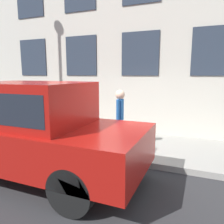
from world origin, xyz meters
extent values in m
plane|color=#2D2D30|center=(0.00, 0.00, 0.00)|extent=(80.00, 80.00, 0.00)
cube|color=#9E9B93|center=(1.28, 0.00, 0.07)|extent=(2.56, 60.00, 0.14)
cube|color=beige|center=(2.71, 0.00, 4.49)|extent=(0.30, 40.00, 8.98)
cube|color=#2D3847|center=(2.54, -2.27, 2.86)|extent=(0.03, 1.29, 1.44)
cube|color=#2D3847|center=(2.54, 0.00, 2.86)|extent=(0.03, 1.29, 1.44)
cube|color=#2D3847|center=(2.54, 2.27, 2.86)|extent=(0.03, 1.29, 1.44)
cube|color=#2D3847|center=(2.54, 4.54, 2.86)|extent=(0.03, 1.29, 1.44)
cylinder|color=#2D7260|center=(0.69, 0.48, 0.16)|extent=(0.32, 0.32, 0.04)
cylinder|color=#2D7260|center=(0.69, 0.48, 0.48)|extent=(0.23, 0.23, 0.67)
sphere|color=#2C5D50|center=(0.69, 0.48, 0.81)|extent=(0.25, 0.25, 0.25)
cylinder|color=black|center=(0.69, 0.48, 0.89)|extent=(0.08, 0.08, 0.10)
cylinder|color=#2D7260|center=(0.69, 0.32, 0.56)|extent=(0.09, 0.10, 0.09)
cylinder|color=#2D7260|center=(0.69, 0.65, 0.56)|extent=(0.09, 0.10, 0.09)
cylinder|color=#726651|center=(0.72, 0.05, 0.53)|extent=(0.11, 0.11, 0.78)
cylinder|color=#726651|center=(0.89, 0.05, 0.53)|extent=(0.11, 0.11, 0.78)
cube|color=#1E59A5|center=(0.81, 0.05, 1.21)|extent=(0.21, 0.15, 0.58)
cylinder|color=#1E59A5|center=(0.66, 0.05, 1.23)|extent=(0.09, 0.09, 0.55)
cylinder|color=#1E59A5|center=(0.96, 0.05, 1.23)|extent=(0.09, 0.09, 0.55)
sphere|color=beige|center=(0.81, 0.05, 1.63)|extent=(0.26, 0.26, 0.26)
cylinder|color=black|center=(-0.40, 2.78, 0.40)|extent=(0.24, 0.79, 0.79)
cylinder|color=black|center=(-2.13, -0.23, 0.40)|extent=(0.24, 0.79, 0.79)
cylinder|color=black|center=(-0.40, -0.23, 0.40)|extent=(0.24, 0.79, 0.79)
cube|color=#A5140F|center=(-1.27, 1.28, 0.78)|extent=(1.97, 4.86, 0.77)
cube|color=#A5140F|center=(-1.27, 1.28, 1.59)|extent=(1.73, 2.33, 0.85)
cube|color=#1E232D|center=(-1.27, 1.28, 1.59)|extent=(1.74, 2.15, 0.54)
camera|label=1|loc=(-4.77, -2.01, 2.18)|focal=35.00mm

